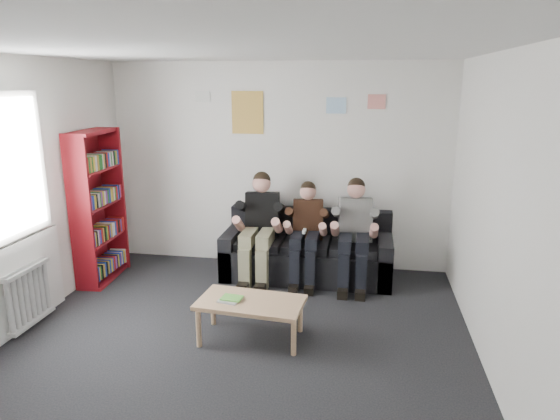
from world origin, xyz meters
name	(u,v)px	position (x,y,z in m)	size (l,w,h in m)	color
room_shell	(226,214)	(0.00, 0.00, 1.35)	(5.00, 5.00, 5.00)	black
sofa	(307,253)	(0.46, 2.10, 0.29)	(2.12, 0.87, 0.82)	black
bookshelf	(99,207)	(-2.08, 1.55, 0.94)	(0.28, 0.85, 1.88)	maroon
coffee_table	(251,305)	(0.11, 0.35, 0.35)	(1.01, 0.55, 0.40)	#DEA680
game_cases	(230,299)	(-0.08, 0.32, 0.42)	(0.22, 0.17, 0.03)	silver
person_left	(259,228)	(-0.13, 1.90, 0.66)	(0.42, 0.91, 1.35)	black
person_middle	(306,233)	(0.46, 1.90, 0.62)	(0.37, 0.80, 1.25)	#442716
person_right	(354,234)	(1.05, 1.90, 0.65)	(0.40, 0.87, 1.31)	silver
radiator	(29,295)	(-2.15, 0.20, 0.35)	(0.10, 0.64, 0.60)	silver
window	(13,231)	(-2.22, 0.20, 1.03)	(0.05, 1.30, 2.36)	white
poster_large	(247,113)	(-0.40, 2.49, 2.05)	(0.42, 0.01, 0.55)	#DBD64D
poster_blue	(336,105)	(0.75, 2.49, 2.15)	(0.25, 0.01, 0.20)	#449BEA
poster_pink	(377,102)	(1.25, 2.49, 2.20)	(0.22, 0.01, 0.18)	#E347AE
poster_sign	(203,97)	(-1.00, 2.49, 2.25)	(0.20, 0.01, 0.14)	silver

